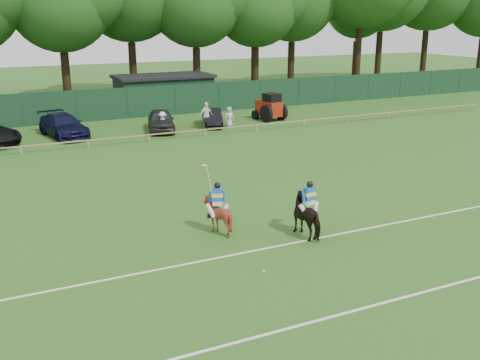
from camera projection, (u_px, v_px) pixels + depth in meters
ground at (262, 237)px, 21.26m from camera, size 160.00×160.00×0.00m
horse_dark at (309, 216)px, 21.23m from camera, size 1.01×1.94×1.58m
horse_chestnut at (218, 215)px, 21.54m from camera, size 1.59×1.65×1.42m
sedan_navy at (63, 126)px, 38.48m from camera, size 3.15×5.64×1.54m
hatch_grey at (161, 120)px, 40.37m from camera, size 2.96×4.86×1.55m
estate_black at (212, 118)px, 42.19m from camera, size 2.52×4.12×1.28m
spectator_left at (163, 123)px, 39.51m from camera, size 1.10×0.79×1.53m
spectator_mid at (206, 116)px, 40.97m from camera, size 1.25×0.79×1.98m
spectator_right at (229, 117)px, 41.69m from camera, size 0.81×0.60×1.52m
rider_dark at (310, 198)px, 21.01m from camera, size 0.94×0.40×1.41m
rider_chestnut at (217, 199)px, 21.33m from camera, size 0.90×0.78×2.05m
polo_ball at (264, 272)px, 18.32m from camera, size 0.09×0.09×0.09m
pitch_lines at (312, 274)px, 18.23m from camera, size 60.00×5.10×0.01m
pitch_rail at (134, 136)px, 36.69m from camera, size 62.10×0.10×0.50m
perimeter_fence at (103, 105)px, 44.25m from camera, size 92.08×0.08×2.50m
utility_shed at (164, 92)px, 49.24m from camera, size 8.40×4.40×3.04m
tree_row at (107, 105)px, 52.35m from camera, size 96.00×12.00×21.00m
tractor at (270, 107)px, 44.38m from camera, size 2.11×2.80×2.15m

